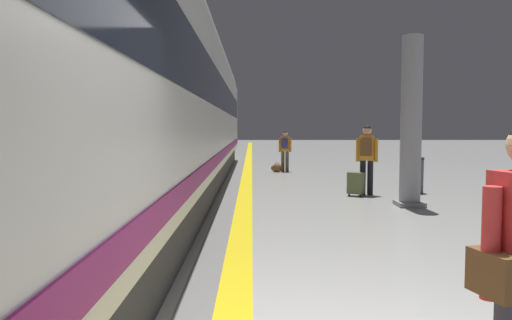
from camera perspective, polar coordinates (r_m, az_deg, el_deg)
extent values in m
cube|color=yellow|center=(12.92, -1.25, -3.62)|extent=(0.36, 80.00, 0.01)
cube|color=slate|center=(12.92, -2.51, -3.63)|extent=(0.52, 80.00, 0.01)
cube|color=#38383D|center=(9.86, -13.33, -4.04)|extent=(2.67, 29.80, 0.70)
cube|color=silver|center=(9.78, -13.50, 6.47)|extent=(2.90, 31.04, 2.90)
cylinder|color=silver|center=(9.94, -13.63, 14.55)|extent=(2.84, 30.42, 2.84)
cube|color=black|center=(9.80, -13.53, 8.51)|extent=(2.93, 29.18, 0.80)
cube|color=#8C1966|center=(9.79, -13.39, -0.27)|extent=(2.94, 30.42, 0.24)
cube|color=gray|center=(14.64, -14.97, 4.57)|extent=(0.02, 0.90, 2.00)
cylinder|color=red|center=(2.74, 25.66, -8.70)|extent=(0.09, 0.09, 0.57)
cube|color=brown|center=(2.78, 26.17, -11.81)|extent=(0.21, 0.31, 0.22)
cylinder|color=black|center=(12.52, 12.32, -2.00)|extent=(0.14, 0.14, 0.86)
cylinder|color=black|center=(12.49, 13.15, -2.02)|extent=(0.14, 0.14, 0.86)
cube|color=orange|center=(12.45, 12.79, 1.36)|extent=(0.40, 0.31, 0.61)
cylinder|color=orange|center=(12.49, 11.77, 1.14)|extent=(0.09, 0.09, 0.57)
cylinder|color=orange|center=(12.44, 13.82, 1.10)|extent=(0.09, 0.09, 0.57)
sphere|color=tan|center=(12.44, 12.82, 3.37)|extent=(0.22, 0.22, 0.22)
sphere|color=black|center=(12.44, 12.82, 3.49)|extent=(0.21, 0.21, 0.21)
cube|color=brown|center=(12.30, 12.70, 1.42)|extent=(0.30, 0.23, 0.41)
cube|color=#596038|center=(12.20, 11.54, -2.65)|extent=(0.44, 0.39, 0.52)
cube|color=#596038|center=(12.32, 11.73, -2.89)|extent=(0.27, 0.18, 0.29)
cylinder|color=black|center=(12.23, 10.78, -3.99)|extent=(0.05, 0.06, 0.06)
cylinder|color=black|center=(12.13, 12.03, -4.08)|extent=(0.05, 0.06, 0.06)
cylinder|color=brown|center=(18.56, 3.14, -0.16)|extent=(0.13, 0.13, 0.77)
cylinder|color=brown|center=(18.54, 3.65, -0.17)|extent=(0.13, 0.13, 0.77)
cube|color=orange|center=(18.52, 3.40, 1.87)|extent=(0.33, 0.23, 0.55)
cylinder|color=orange|center=(18.54, 2.78, 1.73)|extent=(0.08, 0.08, 0.51)
cylinder|color=orange|center=(18.51, 4.03, 1.73)|extent=(0.08, 0.08, 0.51)
sphere|color=tan|center=(18.51, 3.41, 3.09)|extent=(0.20, 0.20, 0.20)
sphere|color=black|center=(18.51, 3.41, 3.16)|extent=(0.19, 0.19, 0.19)
cube|color=navy|center=(18.38, 3.37, 1.91)|extent=(0.25, 0.16, 0.37)
ellipsoid|color=brown|center=(18.33, 2.44, -0.94)|extent=(0.44, 0.26, 0.30)
torus|color=brown|center=(18.32, 2.44, -0.63)|extent=(0.22, 0.02, 0.22)
cylinder|color=gray|center=(10.87, 17.62, 4.28)|extent=(0.44, 0.44, 3.60)
cube|color=gray|center=(10.99, 17.43, -4.89)|extent=(0.56, 0.56, 0.10)
cylinder|color=#4C4C51|center=(13.23, 17.98, -1.80)|extent=(0.44, 0.44, 0.85)
cylinder|color=#262628|center=(13.19, 18.02, 0.17)|extent=(0.46, 0.46, 0.06)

